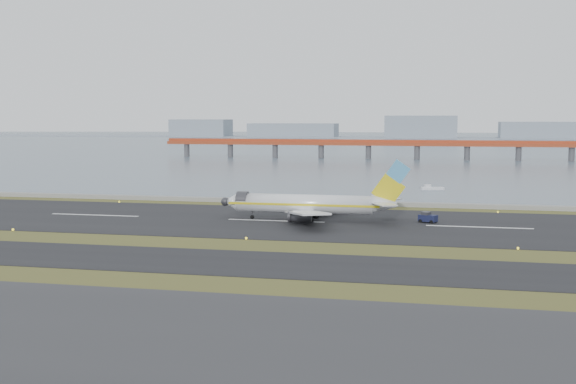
{
  "coord_description": "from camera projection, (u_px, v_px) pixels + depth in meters",
  "views": [
    {
      "loc": [
        33.15,
        -111.21,
        21.21
      ],
      "look_at": [
        4.25,
        22.0,
        6.9
      ],
      "focal_mm": 45.0,
      "sensor_mm": 36.0,
      "label": 1
    }
  ],
  "objects": [
    {
      "name": "ground",
      "position": [
        234.0,
        247.0,
        117.29
      ],
      "size": [
        1000.0,
        1000.0,
        0.0
      ],
      "primitive_type": "plane",
      "color": "#394518",
      "rests_on": "ground"
    },
    {
      "name": "apron_strip",
      "position": [
        57.0,
        356.0,
        63.83
      ],
      "size": [
        1000.0,
        50.0,
        0.1
      ],
      "primitive_type": "cube",
      "color": "#2C2C2E",
      "rests_on": "ground"
    },
    {
      "name": "taxiway_strip",
      "position": [
        211.0,
        261.0,
        105.62
      ],
      "size": [
        1000.0,
        18.0,
        0.1
      ],
      "primitive_type": "cube",
      "color": "black",
      "rests_on": "ground"
    },
    {
      "name": "runway_strip",
      "position": [
        276.0,
        221.0,
        146.44
      ],
      "size": [
        1000.0,
        45.0,
        0.1
      ],
      "primitive_type": "cube",
      "color": "black",
      "rests_on": "ground"
    },
    {
      "name": "seawall",
      "position": [
        304.0,
        202.0,
        175.55
      ],
      "size": [
        1000.0,
        2.5,
        1.0
      ],
      "primitive_type": "cube",
      "color": "gray",
      "rests_on": "ground"
    },
    {
      "name": "bay_water",
      "position": [
        401.0,
        144.0,
        564.37
      ],
      "size": [
        1400.0,
        800.0,
        1.3
      ],
      "primitive_type": "cube",
      "color": "#4E5F6F",
      "rests_on": "ground"
    },
    {
      "name": "red_pier",
      "position": [
        417.0,
        145.0,
        355.29
      ],
      "size": [
        260.0,
        5.0,
        10.2
      ],
      "color": "#9D371A",
      "rests_on": "ground"
    },
    {
      "name": "far_shoreline",
      "position": [
        425.0,
        132.0,
        716.37
      ],
      "size": [
        1400.0,
        80.0,
        60.5
      ],
      "color": "#87929F",
      "rests_on": "ground"
    },
    {
      "name": "airliner",
      "position": [
        311.0,
        204.0,
        146.54
      ],
      "size": [
        38.52,
        32.89,
        12.8
      ],
      "color": "white",
      "rests_on": "ground"
    },
    {
      "name": "pushback_tug",
      "position": [
        428.0,
        218.0,
        144.01
      ],
      "size": [
        3.98,
        3.21,
        2.23
      ],
      "rotation": [
        0.0,
        0.0,
        -0.42
      ],
      "color": "#141838",
      "rests_on": "ground"
    },
    {
      "name": "workboat_near",
      "position": [
        432.0,
        188.0,
        208.86
      ],
      "size": [
        6.79,
        3.31,
        1.58
      ],
      "rotation": [
        0.0,
        0.0,
        0.2
      ],
      "color": "silver",
      "rests_on": "ground"
    }
  ]
}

